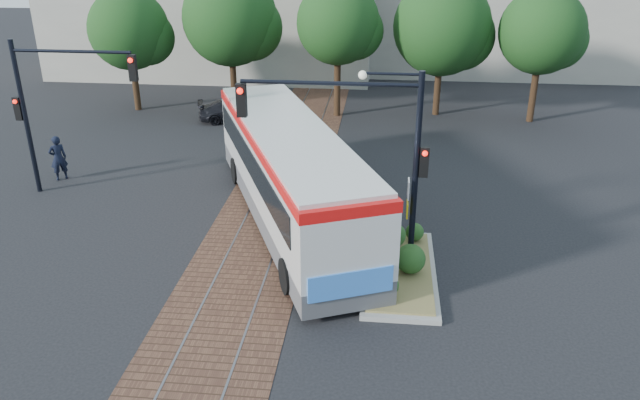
# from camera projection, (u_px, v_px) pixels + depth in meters

# --- Properties ---
(ground) EXTENTS (120.00, 120.00, 0.00)m
(ground) POSITION_uv_depth(u_px,v_px,m) (252.00, 251.00, 20.48)
(ground) COLOR black
(ground) RESTS_ON ground
(trackbed) EXTENTS (3.60, 40.00, 0.02)m
(trackbed) POSITION_uv_depth(u_px,v_px,m) (273.00, 201.00, 24.11)
(trackbed) COLOR brown
(trackbed) RESTS_ON ground
(tree_row) EXTENTS (26.40, 5.60, 7.67)m
(tree_row) POSITION_uv_depth(u_px,v_px,m) (333.00, 25.00, 33.30)
(tree_row) COLOR #382314
(tree_row) RESTS_ON ground
(warehouses) EXTENTS (40.00, 13.00, 8.00)m
(warehouses) POSITION_uv_depth(u_px,v_px,m) (324.00, 14.00, 45.09)
(warehouses) COLOR #ADA899
(warehouses) RESTS_ON ground
(city_bus) EXTENTS (7.55, 13.01, 3.47)m
(city_bus) POSITION_uv_depth(u_px,v_px,m) (290.00, 170.00, 21.83)
(city_bus) COLOR #4E4E51
(city_bus) RESTS_ON ground
(traffic_island) EXTENTS (2.20, 5.20, 1.13)m
(traffic_island) POSITION_uv_depth(u_px,v_px,m) (400.00, 263.00, 19.06)
(traffic_island) COLOR gray
(traffic_island) RESTS_ON ground
(signal_pole_main) EXTENTS (5.49, 0.46, 6.00)m
(signal_pole_main) POSITION_uv_depth(u_px,v_px,m) (374.00, 142.00, 17.68)
(signal_pole_main) COLOR black
(signal_pole_main) RESTS_ON ground
(signal_pole_left) EXTENTS (4.99, 0.34, 6.00)m
(signal_pole_left) POSITION_uv_depth(u_px,v_px,m) (50.00, 98.00, 23.34)
(signal_pole_left) COLOR black
(signal_pole_left) RESTS_ON ground
(officer) EXTENTS (0.82, 0.79, 1.90)m
(officer) POSITION_uv_depth(u_px,v_px,m) (58.00, 158.00, 25.79)
(officer) COLOR black
(officer) RESTS_ON ground
(parked_car) EXTENTS (4.25, 2.64, 1.15)m
(parked_car) POSITION_uv_depth(u_px,v_px,m) (235.00, 110.00, 33.69)
(parked_car) COLOR black
(parked_car) RESTS_ON ground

